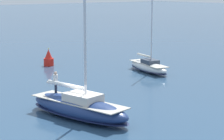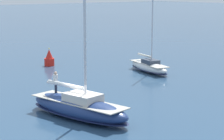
% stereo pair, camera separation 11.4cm
% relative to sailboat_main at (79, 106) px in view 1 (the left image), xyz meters
% --- Properties ---
extents(ground_plane, '(400.00, 400.00, 0.00)m').
position_rel_sailboat_main_xyz_m(ground_plane, '(-0.02, -0.00, -0.84)').
color(ground_plane, '#2D4C6B').
extents(sailboat_main, '(9.32, 4.29, 12.37)m').
position_rel_sailboat_main_xyz_m(sailboat_main, '(0.00, 0.00, 0.00)').
color(sailboat_main, navy).
rests_on(sailboat_main, ground).
extents(sailboat_moored_mid_channel, '(7.10, 3.27, 9.44)m').
position_rel_sailboat_main_xyz_m(sailboat_moored_mid_channel, '(-9.74, 15.60, -0.20)').
color(sailboat_moored_mid_channel, white).
rests_on(sailboat_moored_mid_channel, ground).
extents(channel_buoy, '(1.18, 1.18, 2.12)m').
position_rel_sailboat_main_xyz_m(channel_buoy, '(-19.88, 8.87, -0.00)').
color(channel_buoy, red).
rests_on(channel_buoy, ground).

